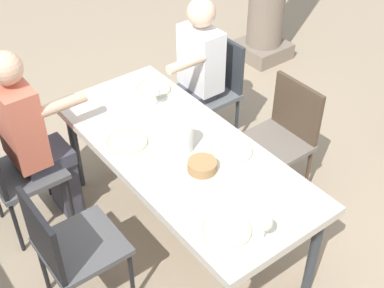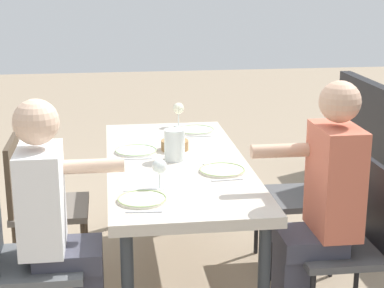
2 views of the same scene
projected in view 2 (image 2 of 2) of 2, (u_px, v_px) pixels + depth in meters
The scene contains 24 objects.
ground_plane at pixel (177, 276), 3.92m from camera, with size 16.00×16.00×0.00m, color gray.
dining_table at pixel (177, 172), 3.74m from camera, with size 1.87×0.81×0.74m.
chair_west_north at pixel (20, 254), 3.00m from camera, with size 0.44×0.44×0.90m.
chair_west_south at pixel (354, 238), 3.22m from camera, with size 0.44×0.44×0.89m.
chair_mid_north at pixel (37, 200), 3.75m from camera, with size 0.44×0.44×0.88m.
chair_mid_south at pixel (307, 189), 3.96m from camera, with size 0.44×0.44×0.86m.
diner_woman_green at pixel (57, 222), 2.99m from camera, with size 0.35×0.49×1.27m.
diner_man_white at pixel (321, 204), 3.14m from camera, with size 0.35×0.49×1.32m.
plate_0 at pixel (142, 199), 3.08m from camera, with size 0.24×0.24×0.02m.
wine_glass_0 at pixel (160, 167), 3.23m from camera, with size 0.08×0.08×0.16m.
fork_0 at pixel (144, 212), 2.94m from camera, with size 0.02×0.17×0.01m, color silver.
spoon_0 at pixel (140, 190), 3.22m from camera, with size 0.02×0.17×0.01m, color silver.
plate_1 at pixel (222, 170), 3.52m from camera, with size 0.25×0.25×0.02m.
fork_1 at pixel (227, 180), 3.38m from camera, with size 0.02×0.17×0.01m, color silver.
spoon_1 at pixel (217, 163), 3.66m from camera, with size 0.02×0.17×0.01m, color silver.
plate_2 at pixel (136, 151), 3.89m from camera, with size 0.25×0.25×0.02m.
fork_2 at pixel (137, 159), 3.75m from camera, with size 0.02×0.17×0.01m, color silver.
spoon_2 at pixel (135, 145), 4.04m from camera, with size 0.02×0.17×0.01m, color silver.
plate_3 at pixel (195, 130), 4.39m from camera, with size 0.26×0.26×0.02m.
wine_glass_3 at pixel (178, 109), 4.49m from camera, with size 0.08×0.08×0.17m.
fork_3 at pixel (199, 136), 4.25m from camera, with size 0.02×0.17×0.01m, color silver.
spoon_3 at pixel (193, 126), 4.53m from camera, with size 0.02×0.17×0.01m, color silver.
water_pitcher at pixel (175, 147), 3.71m from camera, with size 0.12×0.12×0.18m.
bread_basket at pixel (175, 145), 3.94m from camera, with size 0.17×0.17×0.06m, color #9E7547.
Camera 2 is at (-3.54, 0.38, 1.83)m, focal length 59.71 mm.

